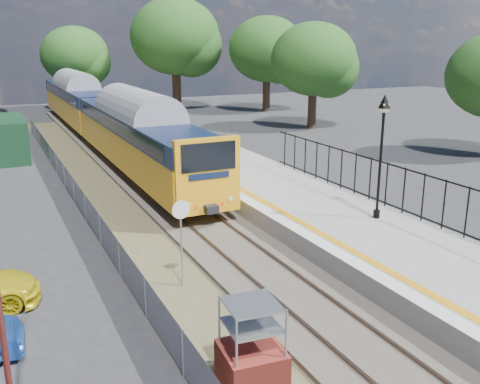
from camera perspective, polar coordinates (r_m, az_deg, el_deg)
ground at (r=13.83m, az=12.84°, el=-16.49°), size 120.00×120.00×0.00m
track_bed at (r=21.22m, az=-4.50°, el=-4.11°), size 5.90×80.00×0.29m
platform at (r=21.77m, az=8.66°, el=-2.73°), size 5.00×70.00×0.90m
platform_edge at (r=20.58m, az=3.95°, el=-2.34°), size 0.90×70.00×0.01m
victorian_lamp_north at (r=19.98m, az=14.99°, el=6.63°), size 0.44×0.44×4.60m
wire_fence at (r=22.28m, az=-15.71°, el=-2.31°), size 0.06×52.00×1.20m
tree_line at (r=51.77m, az=-16.15°, el=14.43°), size 56.80×43.80×11.88m
train at (r=40.10m, az=-14.68°, el=8.19°), size 2.82×40.83×3.51m
brick_plinth at (r=11.87m, az=1.25°, el=-16.28°), size 1.39×1.39×2.07m
speed_sign at (r=16.04m, az=-6.30°, el=-3.95°), size 0.56×0.11×2.80m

